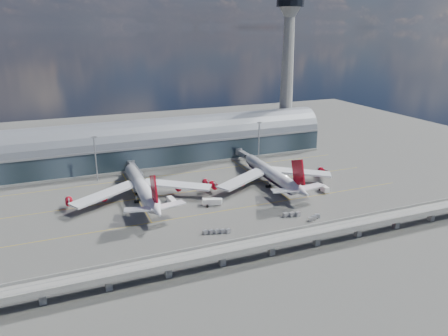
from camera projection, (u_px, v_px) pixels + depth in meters
name	position (u px, v px, depth m)	size (l,w,h in m)	color
ground	(218.00, 203.00, 212.77)	(500.00, 500.00, 0.00)	#474744
taxi_lines	(202.00, 188.00, 232.21)	(200.00, 80.12, 0.01)	gold
terminal	(172.00, 143.00, 277.87)	(200.00, 30.00, 28.00)	#1D2931
control_tower	(287.00, 73.00, 300.82)	(19.00, 19.00, 103.00)	gray
guideway	(272.00, 242.00, 162.77)	(220.00, 8.50, 7.20)	gray
floodlight_mast_left	(96.00, 158.00, 238.77)	(3.00, 0.70, 25.70)	gray
floodlight_mast_right	(259.00, 140.00, 275.13)	(3.00, 0.70, 25.70)	gray
airliner_left	(142.00, 188.00, 213.81)	(71.93, 75.53, 23.06)	white
airliner_right	(272.00, 175.00, 234.98)	(69.59, 72.72, 23.10)	white
jet_bridge_left	(135.00, 169.00, 247.19)	(4.40, 28.00, 7.25)	gray
jet_bridge_right	(247.00, 157.00, 270.81)	(4.40, 32.00, 7.25)	gray
service_truck_0	(172.00, 201.00, 210.36)	(3.15, 7.90, 3.21)	silver
service_truck_1	(217.00, 201.00, 211.39)	(5.07, 4.27, 2.69)	silver
service_truck_2	(212.00, 202.00, 209.55)	(9.33, 5.22, 3.25)	silver
service_truck_3	(324.00, 189.00, 227.00)	(3.01, 6.55, 3.09)	silver
service_truck_4	(260.00, 173.00, 251.72)	(2.99, 5.64, 3.20)	silver
service_truck_5	(139.00, 190.00, 225.42)	(6.10, 6.35, 3.08)	silver
cargo_train_0	(292.00, 214.00, 197.15)	(8.72, 3.70, 1.91)	gray
cargo_train_1	(217.00, 232.00, 180.98)	(11.78, 4.71, 1.57)	gray
cargo_train_2	(314.00, 218.00, 194.10)	(7.60, 4.50, 1.70)	gray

